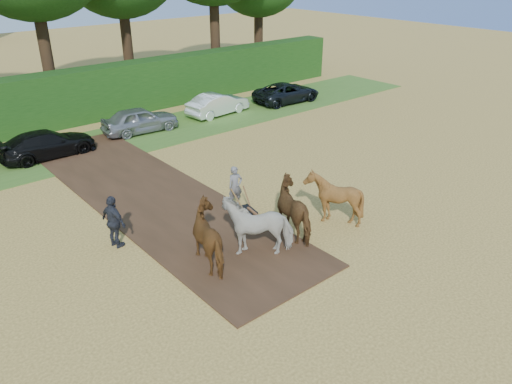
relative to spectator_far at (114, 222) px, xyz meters
The scene contains 7 objects.
ground 4.63m from the spectator_far, 73.52° to the right, with size 120.00×120.00×0.00m, color gold.
earth_strip 3.95m from the spectator_far, 43.53° to the left, with size 4.50×17.00×0.05m, color #472D1C.
grass_verge 9.78m from the spectator_far, 82.40° to the left, with size 50.00×5.00×0.03m, color #38601E.
hedgerow 14.22m from the spectator_far, 84.80° to the left, with size 46.00×1.60×3.00m, color #14380F.
spectator_far is the anchor object (origin of this frame).
plough_team 5.40m from the spectator_far, 35.73° to the right, with size 6.60×4.59×1.93m.
parked_cars 9.95m from the spectator_far, 80.75° to the left, with size 35.87×3.14×1.41m.
Camera 1 is at (-6.98, -9.63, 8.88)m, focal length 35.00 mm.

